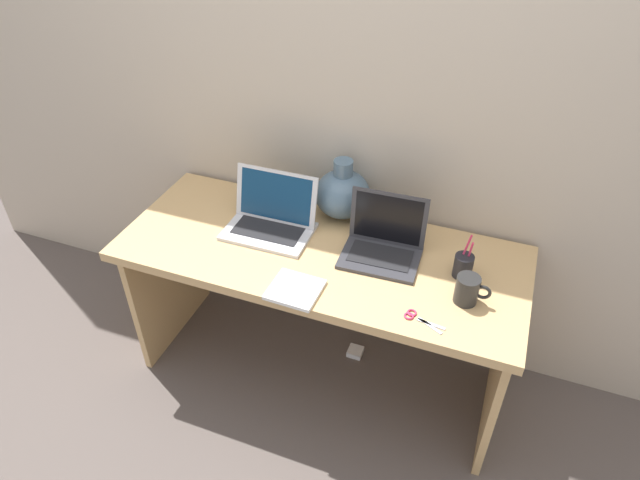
{
  "coord_description": "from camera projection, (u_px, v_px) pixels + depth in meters",
  "views": [
    {
      "loc": [
        0.61,
        -1.62,
        2.12
      ],
      "look_at": [
        0.0,
        0.0,
        0.78
      ],
      "focal_mm": 31.51,
      "sensor_mm": 36.0,
      "label": 1
    }
  ],
  "objects": [
    {
      "name": "power_brick",
      "position": [
        355.0,
        352.0,
        2.73
      ],
      "size": [
        0.07,
        0.07,
        0.03
      ],
      "primitive_type": "cube",
      "color": "white",
      "rests_on": "ground"
    },
    {
      "name": "ground_plane",
      "position": [
        320.0,
        369.0,
        2.67
      ],
      "size": [
        6.0,
        6.0,
        0.0
      ],
      "primitive_type": "plane",
      "color": "#564C47"
    },
    {
      "name": "green_vase",
      "position": [
        343.0,
        193.0,
        2.35
      ],
      "size": [
        0.23,
        0.23,
        0.26
      ],
      "color": "slate",
      "rests_on": "desk"
    },
    {
      "name": "scissors",
      "position": [
        417.0,
        318.0,
        1.92
      ],
      "size": [
        0.15,
        0.08,
        0.01
      ],
      "color": "#B7B7BC",
      "rests_on": "desk"
    },
    {
      "name": "laptop_left",
      "position": [
        272.0,
        215.0,
        2.3
      ],
      "size": [
        0.36,
        0.25,
        0.23
      ],
      "color": "silver",
      "rests_on": "desk"
    },
    {
      "name": "notebook_stack",
      "position": [
        294.0,
        290.0,
        2.03
      ],
      "size": [
        0.19,
        0.18,
        0.01
      ],
      "primitive_type": "cube",
      "rotation": [
        0.0,
        0.0,
        -0.03
      ],
      "color": "white",
      "rests_on": "desk"
    },
    {
      "name": "pen_cup",
      "position": [
        463.0,
        266.0,
        2.07
      ],
      "size": [
        0.07,
        0.07,
        0.18
      ],
      "color": "black",
      "rests_on": "desk"
    },
    {
      "name": "desk",
      "position": [
        320.0,
        278.0,
        2.31
      ],
      "size": [
        1.62,
        0.65,
        0.73
      ],
      "color": "tan",
      "rests_on": "ground"
    },
    {
      "name": "laptop_right",
      "position": [
        384.0,
        239.0,
        2.17
      ],
      "size": [
        0.31,
        0.24,
        0.24
      ],
      "color": "#333338",
      "rests_on": "desk"
    },
    {
      "name": "coffee_mug",
      "position": [
        468.0,
        290.0,
        1.96
      ],
      "size": [
        0.13,
        0.08,
        0.11
      ],
      "color": "black",
      "rests_on": "desk"
    },
    {
      "name": "back_wall",
      "position": [
        353.0,
        102.0,
        2.2
      ],
      "size": [
        4.4,
        0.04,
        2.4
      ],
      "primitive_type": "cube",
      "color": "#BCAD99",
      "rests_on": "ground"
    }
  ]
}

